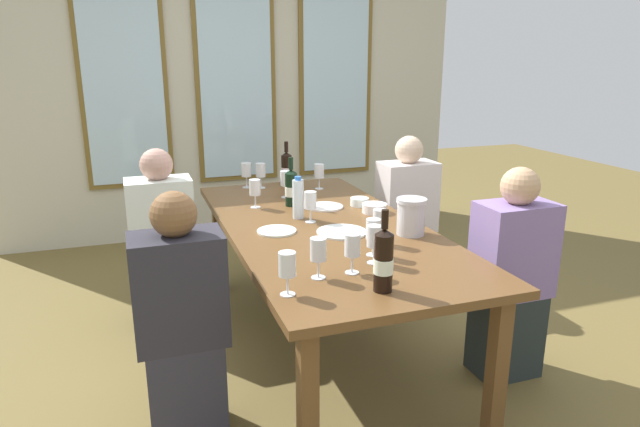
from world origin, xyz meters
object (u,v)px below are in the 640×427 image
wine_glass_0 (255,188)px  wine_glass_11 (374,238)px  white_plate_0 (277,231)px  wine_glass_5 (246,170)px  wine_glass_2 (261,171)px  wine_bottle_1 (291,188)px  wine_glass_4 (318,250)px  wine_glass_8 (310,202)px  water_bottle (298,199)px  seated_person_2 (163,244)px  wine_bottle_2 (287,168)px  metal_pitcher (411,216)px  wine_glass_1 (285,180)px  seated_person_0 (182,325)px  seated_person_3 (406,220)px  wine_glass_10 (352,247)px  dining_table (323,237)px  wine_bottle_0 (384,260)px  seated_person_1 (511,280)px  wine_glass_9 (287,266)px  tasting_bowl_0 (375,208)px  white_plate_1 (342,232)px  tasting_bowl_1 (359,202)px  wine_glass_3 (319,172)px  wine_glass_7 (380,221)px  white_plate_2 (325,207)px

wine_glass_0 → wine_glass_11: 1.13m
white_plate_0 → wine_glass_5: (0.07, 1.05, 0.12)m
wine_glass_2 → wine_glass_5: same height
wine_bottle_1 → wine_glass_4: (-0.22, -1.14, 0.01)m
wine_bottle_1 → wine_glass_8: 0.37m
water_bottle → seated_person_2: seated_person_2 is taller
wine_bottle_2 → seated_person_2: 1.04m
metal_pitcher → seated_person_2: bearing=142.8°
wine_glass_1 → seated_person_0: 1.45m
seated_person_3 → wine_glass_10: bearing=-126.2°
dining_table → wine_glass_2: (-0.12, 0.97, 0.19)m
seated_person_2 → wine_glass_8: bearing=-34.5°
wine_bottle_0 → water_bottle: (-0.02, 1.08, -0.01)m
wine_bottle_1 → seated_person_1: size_ratio=0.27×
wine_glass_10 → wine_glass_0: bearing=97.4°
wine_glass_9 → seated_person_0: 0.59m
seated_person_2 → wine_glass_10: bearing=-61.5°
white_plate_0 → tasting_bowl_0: size_ratio=1.42×
white_plate_0 → wine_glass_8: (0.22, 0.11, 0.11)m
dining_table → white_plate_1: bearing=-75.1°
wine_bottle_0 → wine_glass_0: wine_bottle_0 is taller
wine_glass_11 → wine_glass_4: bearing=-164.3°
white_plate_1 → tasting_bowl_1: size_ratio=2.32×
white_plate_1 → tasting_bowl_1: tasting_bowl_1 is taller
wine_glass_9 → wine_glass_11: 0.50m
tasting_bowl_1 → wine_glass_3: bearing=100.0°
wine_bottle_1 → wine_glass_7: 0.85m
wine_glass_1 → wine_glass_8: (-0.02, -0.58, -0.00)m
wine_glass_5 → seated_person_0: (-0.61, -1.52, -0.34)m
wine_bottle_1 → wine_glass_9: size_ratio=1.72×
wine_bottle_2 → wine_glass_5: (-0.29, 0.00, 0.00)m
wine_bottle_1 → wine_glass_2: bearing=97.2°
wine_glass_1 → seated_person_2: size_ratio=0.16×
seated_person_1 → wine_glass_4: bearing=-172.5°
dining_table → wine_glass_5: 1.05m
seated_person_0 → metal_pitcher: bearing=10.0°
wine_bottle_2 → wine_glass_4: 1.75m
white_plate_2 → tasting_bowl_1: bearing=-8.0°
dining_table → water_bottle: (-0.09, 0.17, 0.18)m
dining_table → wine_glass_11: 0.65m
wine_bottle_0 → seated_person_1: size_ratio=0.30×
white_plate_1 → metal_pitcher: metal_pitcher is taller
metal_pitcher → wine_bottle_2: 1.34m
wine_glass_2 → wine_glass_9: size_ratio=1.00×
wine_glass_1 → white_plate_2: bearing=-63.9°
white_plate_1 → seated_person_2: bearing=138.5°
wine_glass_5 → wine_glass_8: size_ratio=1.00×
wine_glass_0 → seated_person_3: (1.09, 0.11, -0.34)m
wine_glass_0 → seated_person_0: seated_person_0 is taller
white_plate_2 → wine_glass_10: (-0.25, -1.03, 0.11)m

